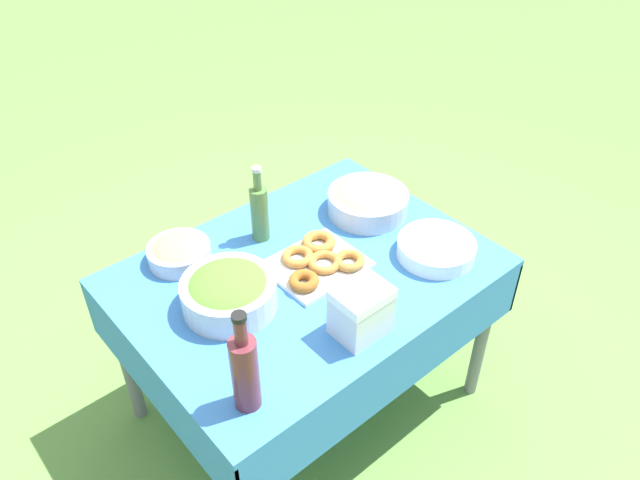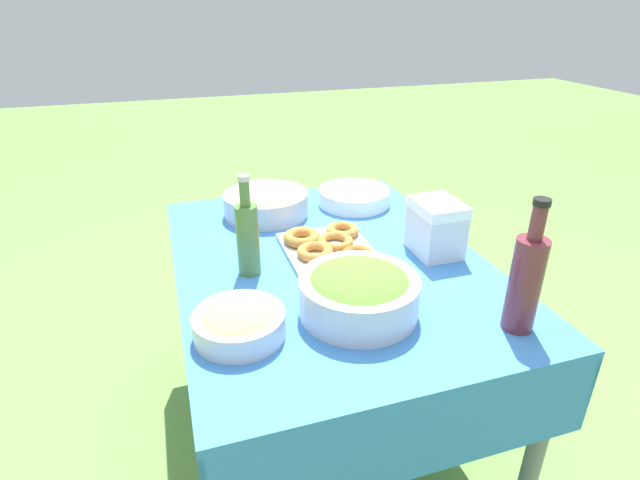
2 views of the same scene
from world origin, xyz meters
TOP-DOWN VIEW (x-y plane):
  - ground_plane at (0.00, 0.00)m, footprint 14.00×14.00m
  - picnic_table at (0.00, 0.00)m, footprint 1.23×0.92m
  - salad_bowl at (0.30, -0.02)m, footprint 0.30×0.30m
  - pasta_bowl at (-0.40, -0.11)m, footprint 0.31×0.31m
  - donut_platter at (-0.04, 0.01)m, footprint 0.33×0.29m
  - plate_stack at (-0.40, 0.24)m, footprint 0.27×0.27m
  - olive_oil_bottle at (0.01, -0.25)m, footprint 0.07×0.07m
  - wine_bottle at (0.47, 0.32)m, footprint 0.08×0.08m
  - bread_bowl at (0.30, -0.33)m, footprint 0.22×0.22m
  - cooler_box at (0.06, 0.33)m, footprint 0.16×0.13m

SIDE VIEW (x-z plane):
  - ground_plane at x=0.00m, z-range 0.00..0.00m
  - picnic_table at x=0.00m, z-range 0.26..0.98m
  - donut_platter at x=-0.04m, z-range 0.72..0.77m
  - plate_stack at x=-0.40m, z-range 0.72..0.78m
  - bread_bowl at x=0.30m, z-range 0.72..0.80m
  - pasta_bowl at x=-0.40m, z-range 0.72..0.83m
  - salad_bowl at x=0.30m, z-range 0.72..0.84m
  - cooler_box at x=0.06m, z-range 0.72..0.89m
  - olive_oil_bottle at x=0.01m, z-range 0.69..0.98m
  - wine_bottle at x=0.47m, z-range 0.68..1.02m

